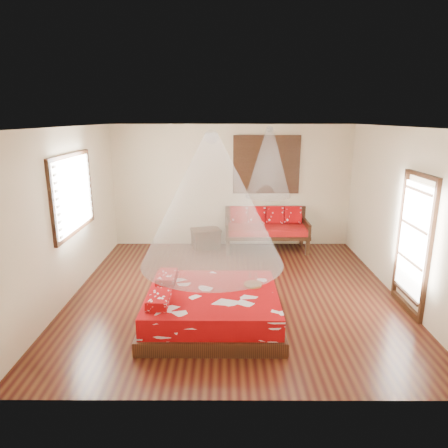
{
  "coord_description": "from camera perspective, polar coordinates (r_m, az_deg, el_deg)",
  "views": [
    {
      "loc": [
        -0.16,
        -6.4,
        2.95
      ],
      "look_at": [
        -0.17,
        0.29,
        1.15
      ],
      "focal_mm": 32.0,
      "sensor_mm": 36.0,
      "label": 1
    }
  ],
  "objects": [
    {
      "name": "window_left",
      "position": [
        7.19,
        -20.72,
        4.06
      ],
      "size": [
        0.1,
        1.74,
        1.34
      ],
      "color": "black",
      "rests_on": "wall_left"
    },
    {
      "name": "wine_tray",
      "position": [
        6.06,
        4.13,
        -8.24
      ],
      "size": [
        0.27,
        0.27,
        0.22
      ],
      "rotation": [
        0.0,
        0.0,
        -0.21
      ],
      "color": "brown",
      "rests_on": "bed"
    },
    {
      "name": "room",
      "position": [
        6.59,
        1.51,
        1.43
      ],
      "size": [
        5.54,
        5.54,
        2.84
      ],
      "color": "black",
      "rests_on": "ground"
    },
    {
      "name": "shutter_panel",
      "position": [
        9.23,
        6.08,
        8.43
      ],
      "size": [
        1.52,
        0.06,
        1.32
      ],
      "color": "black",
      "rests_on": "wall_back"
    },
    {
      "name": "mosquito_net_main",
      "position": [
        5.43,
        -1.75,
        3.36
      ],
      "size": [
        2.0,
        2.0,
        1.8
      ],
      "primitive_type": "cone",
      "color": "white",
      "rests_on": "ceiling"
    },
    {
      "name": "bed",
      "position": [
        5.96,
        -1.78,
        -11.88
      ],
      "size": [
        1.98,
        1.79,
        0.63
      ],
      "rotation": [
        0.0,
        0.0,
        -0.0
      ],
      "color": "black",
      "rests_on": "floor"
    },
    {
      "name": "glazed_door",
      "position": [
        6.74,
        25.4,
        -2.65
      ],
      "size": [
        0.08,
        1.02,
        2.16
      ],
      "color": "black",
      "rests_on": "floor"
    },
    {
      "name": "mosquito_net_daybed",
      "position": [
        8.75,
        6.4,
        8.72
      ],
      "size": [
        0.99,
        0.99,
        1.5
      ],
      "primitive_type": "cone",
      "color": "white",
      "rests_on": "ceiling"
    },
    {
      "name": "daybed",
      "position": [
        9.16,
        6.05,
        -0.41
      ],
      "size": [
        1.87,
        0.83,
        0.96
      ],
      "color": "black",
      "rests_on": "floor"
    },
    {
      "name": "storage_chest",
      "position": [
        9.27,
        -2.6,
        -2.05
      ],
      "size": [
        0.76,
        0.64,
        0.45
      ],
      "rotation": [
        0.0,
        0.0,
        0.3
      ],
      "color": "black",
      "rests_on": "floor"
    }
  ]
}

